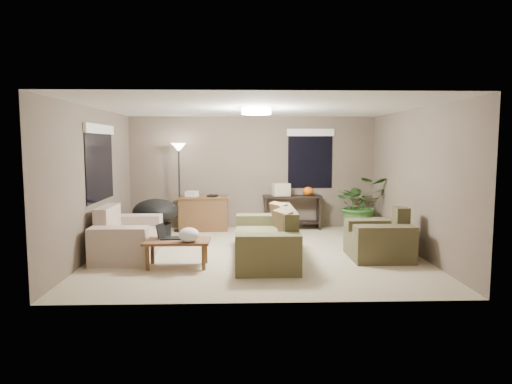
{
  "coord_description": "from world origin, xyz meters",
  "views": [
    {
      "loc": [
        -0.27,
        -7.77,
        1.89
      ],
      "look_at": [
        0.0,
        0.2,
        1.05
      ],
      "focal_mm": 32.0,
      "sensor_mm": 36.0,
      "label": 1
    }
  ],
  "objects_px": {
    "main_sofa": "(268,241)",
    "cat_scratching_post": "(379,233)",
    "papasan_chair": "(156,215)",
    "coffee_table": "(177,244)",
    "armchair": "(380,240)",
    "houseplant": "(360,210)",
    "floor_lamp": "(179,158)",
    "desk": "(204,213)",
    "console_table": "(292,210)",
    "loveseat": "(126,238)"
  },
  "relations": [
    {
      "from": "console_table",
      "to": "loveseat",
      "type": "bearing_deg",
      "value": -142.75
    },
    {
      "from": "armchair",
      "to": "papasan_chair",
      "type": "relative_size",
      "value": 1.0
    },
    {
      "from": "loveseat",
      "to": "console_table",
      "type": "height_order",
      "value": "loveseat"
    },
    {
      "from": "floor_lamp",
      "to": "coffee_table",
      "type": "bearing_deg",
      "value": -83.25
    },
    {
      "from": "armchair",
      "to": "cat_scratching_post",
      "type": "xyz_separation_m",
      "value": [
        0.31,
        1.03,
        -0.08
      ]
    },
    {
      "from": "main_sofa",
      "to": "armchair",
      "type": "height_order",
      "value": "same"
    },
    {
      "from": "loveseat",
      "to": "coffee_table",
      "type": "xyz_separation_m",
      "value": [
        0.96,
        -0.75,
        0.06
      ]
    },
    {
      "from": "armchair",
      "to": "floor_lamp",
      "type": "relative_size",
      "value": 0.52
    },
    {
      "from": "armchair",
      "to": "coffee_table",
      "type": "xyz_separation_m",
      "value": [
        -3.29,
        -0.43,
        0.06
      ]
    },
    {
      "from": "armchair",
      "to": "desk",
      "type": "height_order",
      "value": "armchair"
    },
    {
      "from": "floor_lamp",
      "to": "loveseat",
      "type": "bearing_deg",
      "value": -106.06
    },
    {
      "from": "console_table",
      "to": "cat_scratching_post",
      "type": "xyz_separation_m",
      "value": [
        1.47,
        -1.64,
        -0.22
      ]
    },
    {
      "from": "main_sofa",
      "to": "cat_scratching_post",
      "type": "bearing_deg",
      "value": 25.25
    },
    {
      "from": "coffee_table",
      "to": "armchair",
      "type": "bearing_deg",
      "value": 7.41
    },
    {
      "from": "main_sofa",
      "to": "loveseat",
      "type": "relative_size",
      "value": 1.38
    },
    {
      "from": "papasan_chair",
      "to": "coffee_table",
      "type": "bearing_deg",
      "value": -71.42
    },
    {
      "from": "coffee_table",
      "to": "console_table",
      "type": "bearing_deg",
      "value": 55.53
    },
    {
      "from": "floor_lamp",
      "to": "houseplant",
      "type": "relative_size",
      "value": 1.58
    },
    {
      "from": "desk",
      "to": "cat_scratching_post",
      "type": "xyz_separation_m",
      "value": [
        3.43,
        -1.54,
        -0.16
      ]
    },
    {
      "from": "main_sofa",
      "to": "desk",
      "type": "relative_size",
      "value": 2.0
    },
    {
      "from": "main_sofa",
      "to": "loveseat",
      "type": "bearing_deg",
      "value": 172.41
    },
    {
      "from": "loveseat",
      "to": "cat_scratching_post",
      "type": "distance_m",
      "value": 4.61
    },
    {
      "from": "main_sofa",
      "to": "papasan_chair",
      "type": "xyz_separation_m",
      "value": [
        -2.15,
        1.73,
        0.17
      ]
    },
    {
      "from": "armchair",
      "to": "houseplant",
      "type": "relative_size",
      "value": 0.83
    },
    {
      "from": "loveseat",
      "to": "console_table",
      "type": "distance_m",
      "value": 3.89
    },
    {
      "from": "coffee_table",
      "to": "loveseat",
      "type": "bearing_deg",
      "value": 142.2
    },
    {
      "from": "loveseat",
      "to": "cat_scratching_post",
      "type": "bearing_deg",
      "value": 8.81
    },
    {
      "from": "cat_scratching_post",
      "to": "houseplant",
      "type": "bearing_deg",
      "value": 91.69
    },
    {
      "from": "main_sofa",
      "to": "cat_scratching_post",
      "type": "relative_size",
      "value": 4.4
    },
    {
      "from": "papasan_chair",
      "to": "cat_scratching_post",
      "type": "distance_m",
      "value": 4.39
    },
    {
      "from": "armchair",
      "to": "houseplant",
      "type": "bearing_deg",
      "value": 83.19
    },
    {
      "from": "coffee_table",
      "to": "houseplant",
      "type": "xyz_separation_m",
      "value": [
        3.56,
        2.7,
        0.11
      ]
    },
    {
      "from": "loveseat",
      "to": "armchair",
      "type": "xyz_separation_m",
      "value": [
        4.25,
        -0.32,
        0.0
      ]
    },
    {
      "from": "coffee_table",
      "to": "houseplant",
      "type": "height_order",
      "value": "houseplant"
    },
    {
      "from": "desk",
      "to": "main_sofa",
      "type": "bearing_deg",
      "value": -63.9
    },
    {
      "from": "coffee_table",
      "to": "console_table",
      "type": "height_order",
      "value": "console_table"
    },
    {
      "from": "main_sofa",
      "to": "loveseat",
      "type": "xyz_separation_m",
      "value": [
        -2.39,
        0.32,
        0.0
      ]
    },
    {
      "from": "desk",
      "to": "papasan_chair",
      "type": "distance_m",
      "value": 1.22
    },
    {
      "from": "main_sofa",
      "to": "floor_lamp",
      "type": "bearing_deg",
      "value": 125.5
    },
    {
      "from": "desk",
      "to": "console_table",
      "type": "distance_m",
      "value": 1.97
    },
    {
      "from": "loveseat",
      "to": "cat_scratching_post",
      "type": "relative_size",
      "value": 3.2
    },
    {
      "from": "armchair",
      "to": "houseplant",
      "type": "distance_m",
      "value": 2.3
    },
    {
      "from": "armchair",
      "to": "floor_lamp",
      "type": "height_order",
      "value": "floor_lamp"
    },
    {
      "from": "floor_lamp",
      "to": "armchair",
      "type": "bearing_deg",
      "value": -34.31
    },
    {
      "from": "console_table",
      "to": "main_sofa",
      "type": "bearing_deg",
      "value": -104.83
    },
    {
      "from": "coffee_table",
      "to": "desk",
      "type": "xyz_separation_m",
      "value": [
        0.17,
        2.99,
        0.02
      ]
    },
    {
      "from": "desk",
      "to": "console_table",
      "type": "bearing_deg",
      "value": 3.13
    },
    {
      "from": "armchair",
      "to": "desk",
      "type": "xyz_separation_m",
      "value": [
        -3.12,
        2.56,
        0.08
      ]
    },
    {
      "from": "desk",
      "to": "papasan_chair",
      "type": "relative_size",
      "value": 1.1
    },
    {
      "from": "cat_scratching_post",
      "to": "loveseat",
      "type": "bearing_deg",
      "value": -171.19
    }
  ]
}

